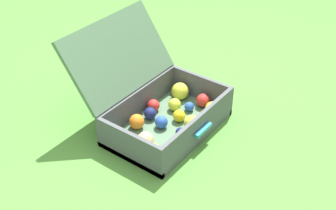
% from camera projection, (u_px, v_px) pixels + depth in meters
% --- Properties ---
extents(ground_plane, '(16.00, 16.00, 0.00)m').
position_uv_depth(ground_plane, '(175.00, 136.00, 1.97)').
color(ground_plane, '#4C8C38').
extents(open_suitcase, '(0.55, 0.57, 0.44)m').
position_uv_depth(open_suitcase, '(158.00, 105.00, 1.98)').
color(open_suitcase, '#4C7051').
rests_on(open_suitcase, ground).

